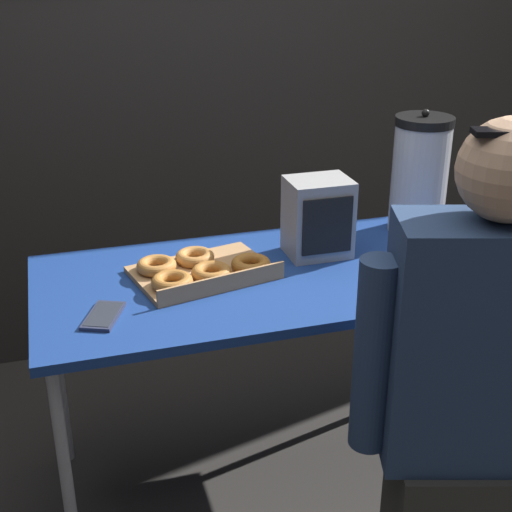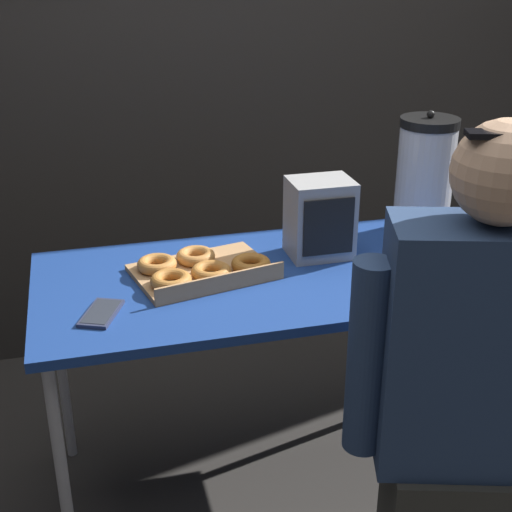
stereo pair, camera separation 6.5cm
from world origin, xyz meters
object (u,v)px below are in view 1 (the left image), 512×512
Objects in this scene: donut_box at (200,270)px; cell_phone at (104,316)px; space_heater at (318,217)px; coffee_urn at (420,175)px; person_seated at (475,402)px.

cell_phone is (-0.29, -0.16, -0.02)m from donut_box.
space_heater is at bearing 41.89° from cell_phone.
space_heater is at bearing -3.10° from donut_box.
donut_box is 0.33m from cell_phone.
coffee_urn reaches higher than donut_box.
space_heater is (0.67, 0.23, 0.11)m from cell_phone.
donut_box is at bearing -170.54° from space_heater.
cell_phone is 0.70× the size of space_heater.
coffee_urn is 0.31× the size of person_seated.
coffee_urn is 0.40m from space_heater.
cell_phone is at bearing -12.18° from person_seated.
cell_phone is at bearing -163.10° from coffee_urn.
person_seated is at bearing -107.21° from coffee_urn.
person_seated reaches higher than coffee_urn.
coffee_urn is at bearing -0.94° from donut_box.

